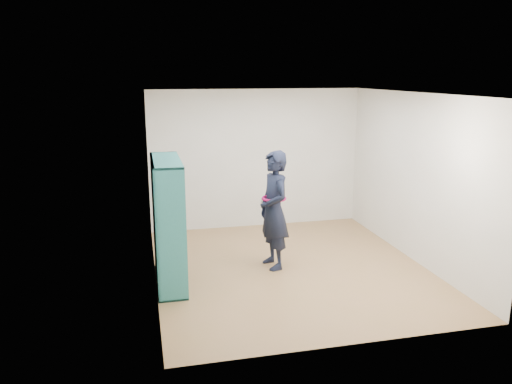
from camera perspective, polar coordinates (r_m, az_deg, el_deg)
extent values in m
plane|color=olive|center=(7.66, 3.92, -8.67)|extent=(4.50, 4.50, 0.00)
plane|color=white|center=(7.11, 4.26, 11.15)|extent=(4.50, 4.50, 0.00)
cube|color=beige|center=(6.96, -11.85, 0.03)|extent=(0.02, 4.50, 2.60)
cube|color=beige|center=(8.09, 17.76, 1.53)|extent=(0.02, 4.50, 2.60)
cube|color=beige|center=(9.41, 0.04, 3.78)|extent=(4.00, 0.02, 2.60)
cube|color=beige|center=(5.24, 11.37, -4.39)|extent=(4.00, 0.02, 2.60)
cube|color=teal|center=(6.36, -9.65, -5.08)|extent=(0.38, 0.03, 1.76)
cube|color=teal|center=(7.60, -10.29, -2.04)|extent=(0.38, 0.03, 1.76)
cube|color=teal|center=(7.28, -9.72, -9.97)|extent=(0.38, 1.32, 0.03)
cube|color=teal|center=(6.78, -10.29, 3.59)|extent=(0.38, 1.32, 0.03)
cube|color=teal|center=(6.97, -11.46, -3.51)|extent=(0.03, 1.32, 1.76)
cube|color=teal|center=(6.78, -9.89, -3.93)|extent=(0.36, 0.03, 1.70)
cube|color=teal|center=(7.18, -10.10, -2.95)|extent=(0.36, 0.03, 1.70)
cube|color=teal|center=(7.11, -9.86, -6.71)|extent=(0.36, 1.26, 0.03)
cube|color=teal|center=(6.98, -10.00, -3.43)|extent=(0.36, 1.26, 0.03)
cube|color=teal|center=(6.87, -10.14, -0.02)|extent=(0.36, 1.26, 0.03)
cube|color=beige|center=(6.85, -9.32, -10.80)|extent=(0.24, 0.15, 0.09)
cube|color=black|center=(6.61, -9.35, -7.09)|extent=(0.20, 0.18, 0.23)
cube|color=maroon|center=(6.47, -9.51, -3.20)|extent=(0.20, 0.18, 0.31)
cube|color=silver|center=(6.44, -9.75, -0.36)|extent=(0.24, 0.15, 0.09)
cube|color=navy|center=(7.15, -9.47, -8.80)|extent=(0.20, 0.18, 0.31)
cube|color=brown|center=(7.01, -9.60, -5.83)|extent=(0.20, 0.18, 0.24)
cube|color=#BFB28C|center=(6.96, -9.83, -3.08)|extent=(0.24, 0.15, 0.06)
cube|color=#26594C|center=(6.78, -9.88, 1.05)|extent=(0.20, 0.18, 0.26)
cube|color=beige|center=(7.55, -9.68, -7.88)|extent=(0.20, 0.18, 0.24)
cube|color=black|center=(7.49, -9.90, -5.31)|extent=(0.24, 0.15, 0.06)
cube|color=maroon|center=(7.29, -9.95, -1.56)|extent=(0.20, 0.18, 0.25)
cube|color=silver|center=(7.19, -10.09, 1.75)|extent=(0.20, 0.18, 0.26)
imported|color=black|center=(7.43, 2.05, -2.09)|extent=(0.53, 0.71, 1.78)
torus|color=#9C0C4C|center=(7.38, 2.07, -0.73)|extent=(0.42, 0.42, 0.04)
cube|color=silver|center=(7.42, 0.68, -1.16)|extent=(0.03, 0.09, 0.12)
cube|color=black|center=(7.42, 0.68, -1.16)|extent=(0.03, 0.08, 0.12)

